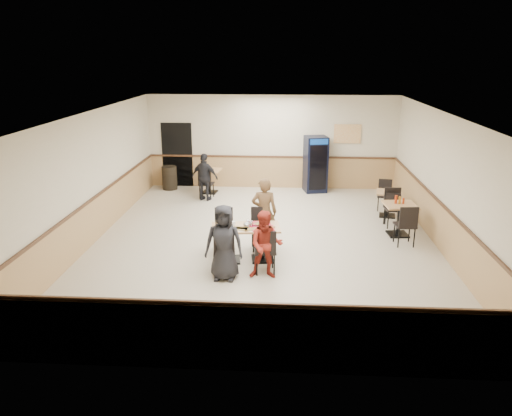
# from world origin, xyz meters

# --- Properties ---
(ground) EXTENTS (10.00, 10.00, 0.00)m
(ground) POSITION_xyz_m (0.00, 0.00, 0.00)
(ground) COLOR beige
(ground) RESTS_ON ground
(room_shell) EXTENTS (10.00, 10.00, 10.00)m
(room_shell) POSITION_xyz_m (1.78, 2.55, 0.58)
(room_shell) COLOR silver
(room_shell) RESTS_ON ground
(main_table) EXTENTS (1.51, 0.89, 0.77)m
(main_table) POSITION_xyz_m (-0.34, -1.11, 0.51)
(main_table) COLOR black
(main_table) RESTS_ON ground
(main_chairs) EXTENTS (1.47, 1.82, 0.97)m
(main_chairs) POSITION_xyz_m (-0.39, -1.12, 0.49)
(main_chairs) COLOR black
(main_chairs) RESTS_ON ground
(diner_woman_left) EXTENTS (0.76, 0.51, 1.51)m
(diner_woman_left) POSITION_xyz_m (-0.69, -2.03, 0.76)
(diner_woman_left) COLOR black
(diner_woman_left) RESTS_ON ground
(diner_woman_right) EXTENTS (0.67, 0.53, 1.37)m
(diner_woman_right) POSITION_xyz_m (0.12, -1.93, 0.68)
(diner_woman_right) COLOR maroon
(diner_woman_right) RESTS_ON ground
(diner_man_opposite) EXTENTS (0.59, 0.39, 1.60)m
(diner_man_opposite) POSITION_xyz_m (0.01, -0.19, 0.80)
(diner_man_opposite) COLOR brown
(diner_man_opposite) RESTS_ON ground
(lone_diner) EXTENTS (0.90, 0.59, 1.43)m
(lone_diner) POSITION_xyz_m (-1.93, 3.35, 0.71)
(lone_diner) COLOR black
(lone_diner) RESTS_ON ground
(tabletop_clutter) EXTENTS (1.22, 0.72, 0.12)m
(tabletop_clutter) POSITION_xyz_m (-0.25, -1.16, 0.79)
(tabletop_clutter) COLOR red
(tabletop_clutter) RESTS_ON main_table
(side_table_near) EXTENTS (0.80, 0.80, 0.79)m
(side_table_near) POSITION_xyz_m (3.23, 0.66, 0.53)
(side_table_near) COLOR black
(side_table_near) RESTS_ON ground
(side_table_near_chair_south) EXTENTS (0.50, 0.50, 1.00)m
(side_table_near_chair_south) POSITION_xyz_m (3.23, 0.03, 0.50)
(side_table_near_chair_south) COLOR black
(side_table_near_chair_south) RESTS_ON ground
(side_table_near_chair_north) EXTENTS (0.50, 0.50, 1.00)m
(side_table_near_chair_north) POSITION_xyz_m (3.23, 1.30, 0.50)
(side_table_near_chair_north) COLOR black
(side_table_near_chair_north) RESTS_ON ground
(side_table_far) EXTENTS (0.76, 0.76, 0.69)m
(side_table_far) POSITION_xyz_m (3.25, 2.13, 0.46)
(side_table_far) COLOR black
(side_table_far) RESTS_ON ground
(side_table_far_chair_south) EXTENTS (0.48, 0.48, 0.88)m
(side_table_far_chair_south) POSITION_xyz_m (3.25, 1.58, 0.44)
(side_table_far_chair_south) COLOR black
(side_table_far_chair_south) RESTS_ON ground
(side_table_far_chair_north) EXTENTS (0.48, 0.48, 0.88)m
(side_table_far_chair_north) POSITION_xyz_m (3.25, 2.69, 0.44)
(side_table_far_chair_north) COLOR black
(side_table_far_chair_north) RESTS_ON ground
(condiment_caddy) EXTENTS (0.23, 0.06, 0.20)m
(condiment_caddy) POSITION_xyz_m (3.20, 0.71, 0.88)
(condiment_caddy) COLOR #B22F0C
(condiment_caddy) RESTS_ON side_table_near
(back_table) EXTENTS (0.77, 0.77, 0.75)m
(back_table) POSITION_xyz_m (-1.93, 4.20, 0.50)
(back_table) COLOR black
(back_table) RESTS_ON ground
(back_table_chair_lone) EXTENTS (0.48, 0.48, 0.95)m
(back_table_chair_lone) POSITION_xyz_m (-1.93, 3.60, 0.47)
(back_table_chair_lone) COLOR black
(back_table_chair_lone) RESTS_ON ground
(pepsi_cooler) EXTENTS (0.79, 0.79, 1.77)m
(pepsi_cooler) POSITION_xyz_m (1.41, 4.59, 0.88)
(pepsi_cooler) COLOR black
(pepsi_cooler) RESTS_ON ground
(trash_bin) EXTENTS (0.48, 0.48, 0.75)m
(trash_bin) POSITION_xyz_m (-3.29, 4.55, 0.38)
(trash_bin) COLOR black
(trash_bin) RESTS_ON ground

